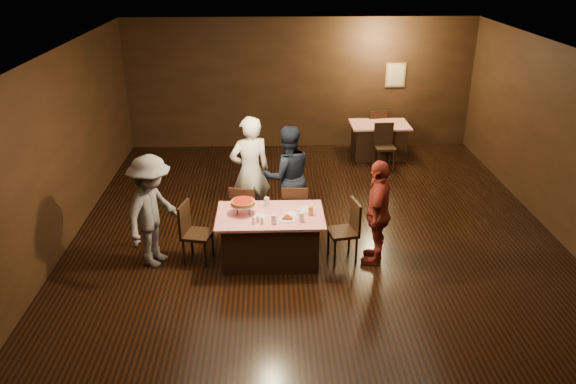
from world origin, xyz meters
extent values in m
plane|color=black|center=(0.00, 0.00, 0.00)|extent=(10.00, 10.00, 0.00)
cube|color=silver|center=(0.00, 0.00, 3.00)|extent=(8.00, 10.00, 0.04)
cube|color=black|center=(0.00, 5.00, 1.50)|extent=(8.00, 0.04, 3.00)
cube|color=black|center=(-4.00, 0.00, 1.50)|extent=(0.04, 10.00, 3.00)
cube|color=tan|center=(2.20, 4.97, 1.70)|extent=(0.46, 0.03, 0.56)
cube|color=beige|center=(2.20, 4.95, 1.70)|extent=(0.38, 0.01, 0.48)
cube|color=red|center=(-0.73, -0.34, 0.39)|extent=(1.60, 1.00, 0.77)
cube|color=red|center=(1.75, 4.20, 0.39)|extent=(1.30, 0.90, 0.77)
cube|color=black|center=(-1.13, 0.41, 0.47)|extent=(0.51, 0.51, 0.95)
cube|color=black|center=(-0.33, 0.41, 0.47)|extent=(0.44, 0.44, 0.95)
cube|color=black|center=(-1.83, -0.34, 0.47)|extent=(0.50, 0.50, 0.95)
cube|color=black|center=(0.37, -0.34, 0.47)|extent=(0.49, 0.49, 0.95)
cube|color=black|center=(1.75, 3.50, 0.47)|extent=(0.44, 0.44, 0.95)
cube|color=black|center=(1.75, 4.80, 0.47)|extent=(0.49, 0.49, 0.95)
imported|color=white|center=(-1.06, 0.93, 0.96)|extent=(0.82, 0.68, 1.92)
imported|color=black|center=(-0.43, 0.88, 0.88)|extent=(0.99, 0.84, 1.77)
imported|color=slate|center=(-2.47, -0.37, 0.86)|extent=(1.02, 1.28, 1.73)
imported|color=maroon|center=(0.86, -0.43, 0.82)|extent=(0.68, 1.04, 1.64)
cylinder|color=black|center=(-1.13, -0.19, 0.84)|extent=(0.01, 0.01, 0.15)
cylinder|color=black|center=(-1.22, -0.34, 0.84)|extent=(0.01, 0.01, 0.15)
cylinder|color=black|center=(-1.05, -0.34, 0.84)|extent=(0.01, 0.01, 0.15)
cylinder|color=silver|center=(-1.13, -0.29, 0.93)|extent=(0.38, 0.38, 0.01)
cylinder|color=#B27233|center=(-1.13, -0.29, 0.96)|extent=(0.35, 0.35, 0.05)
cylinder|color=#A5140C|center=(-1.13, -0.29, 0.98)|extent=(0.30, 0.30, 0.01)
cylinder|color=white|center=(-0.48, -0.52, 0.78)|extent=(0.25, 0.25, 0.01)
cylinder|color=#B27233|center=(-0.48, -0.52, 0.81)|extent=(0.18, 0.18, 0.04)
cylinder|color=#A5140C|center=(-0.48, -0.52, 0.83)|extent=(0.14, 0.14, 0.01)
cylinder|color=white|center=(-0.18, -0.19, 0.78)|extent=(0.25, 0.25, 0.01)
cylinder|color=silver|center=(-0.68, -0.64, 0.84)|extent=(0.08, 0.08, 0.14)
cylinder|color=silver|center=(-0.28, -0.59, 0.84)|extent=(0.08, 0.08, 0.14)
cylinder|color=#BF7F26|center=(-0.13, -0.39, 0.84)|extent=(0.08, 0.08, 0.14)
cylinder|color=silver|center=(-0.78, -0.04, 0.84)|extent=(0.08, 0.08, 0.14)
cylinder|color=silver|center=(-0.91, -0.59, 0.81)|extent=(0.04, 0.04, 0.08)
cylinder|color=silver|center=(-0.91, -0.59, 0.85)|extent=(0.05, 0.05, 0.02)
cylinder|color=silver|center=(-0.85, -0.64, 0.81)|extent=(0.04, 0.04, 0.08)
cylinder|color=silver|center=(-0.85, -0.64, 0.85)|extent=(0.05, 0.05, 0.02)
cylinder|color=silver|center=(-0.97, -0.64, 0.81)|extent=(0.04, 0.04, 0.08)
cylinder|color=silver|center=(-0.97, -0.64, 0.85)|extent=(0.05, 0.05, 0.02)
cube|color=white|center=(-0.43, -0.34, 0.77)|extent=(0.19, 0.19, 0.01)
cube|color=white|center=(-0.88, -0.39, 0.77)|extent=(0.21, 0.21, 0.01)
camera|label=1|loc=(-0.73, -7.85, 4.45)|focal=35.00mm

